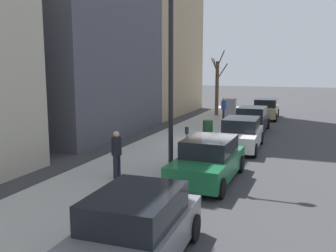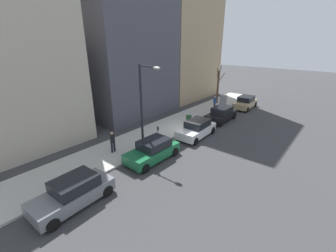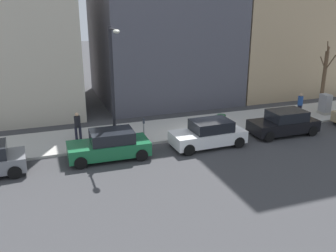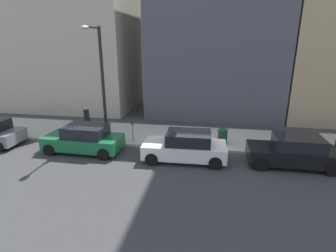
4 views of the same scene
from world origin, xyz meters
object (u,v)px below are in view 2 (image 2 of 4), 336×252
(parking_meter, at_px, (158,133))
(pedestrian_near_meter, at_px, (215,102))
(parked_car_grey, at_px, (73,192))
(streetlamp, at_px, (144,102))
(parked_car_green, at_px, (153,150))
(parked_car_tan, at_px, (245,103))
(pedestrian_midblock, at_px, (113,141))
(office_tower_left, at_px, (173,0))
(parked_car_black, at_px, (221,114))
(utility_box, at_px, (223,100))
(office_block_center, at_px, (117,49))
(parked_car_white, at_px, (197,129))
(trash_bin, at_px, (189,120))
(bare_tree, at_px, (218,86))

(parking_meter, height_order, pedestrian_near_meter, pedestrian_near_meter)
(parked_car_grey, relative_size, streetlamp, 0.65)
(parked_car_green, distance_m, parked_car_grey, 6.17)
(parked_car_tan, xyz_separation_m, parking_meter, (1.63, 14.99, 0.24))
(parked_car_green, height_order, pedestrian_midblock, pedestrian_midblock)
(parked_car_grey, xyz_separation_m, office_tower_left, (12.00, -23.75, 12.74))
(parked_car_black, relative_size, pedestrian_midblock, 2.54)
(utility_box, relative_size, office_block_center, 0.10)
(pedestrian_near_meter, relative_size, office_tower_left, 0.06)
(streetlamp, bearing_deg, utility_box, -86.23)
(parked_car_black, distance_m, parked_car_green, 10.89)
(utility_box, bearing_deg, office_tower_left, -9.07)
(streetlamp, bearing_deg, pedestrian_midblock, 50.18)
(parked_car_grey, bearing_deg, parked_car_white, -92.44)
(parked_car_black, height_order, parking_meter, parked_car_black)
(parked_car_white, xyz_separation_m, office_block_center, (11.99, -1.25, 6.56))
(pedestrian_near_meter, relative_size, pedestrian_midblock, 1.00)
(parked_car_white, height_order, trash_bin, parked_car_white)
(parked_car_tan, relative_size, parked_car_white, 1.00)
(streetlamp, bearing_deg, parked_car_green, 155.45)
(utility_box, distance_m, trash_bin, 8.52)
(parking_meter, bearing_deg, office_tower_left, -55.75)
(office_block_center, bearing_deg, pedestrian_near_meter, -142.83)
(bare_tree, height_order, office_tower_left, office_tower_left)
(parked_car_tan, relative_size, utility_box, 2.97)
(utility_box, xyz_separation_m, pedestrian_midblock, (0.56, 17.32, 0.24))
(parked_car_green, xyz_separation_m, office_tower_left, (11.94, -17.58, 12.74))
(parked_car_tan, height_order, office_tower_left, office_tower_left)
(parked_car_black, bearing_deg, pedestrian_near_meter, -51.30)
(parking_meter, bearing_deg, parked_car_tan, -96.20)
(pedestrian_midblock, distance_m, office_block_center, 13.55)
(parking_meter, bearing_deg, trash_bin, -85.09)
(office_tower_left, height_order, office_block_center, office_tower_left)
(streetlamp, relative_size, office_tower_left, 0.24)
(parking_meter, bearing_deg, streetlamp, 95.68)
(parked_car_green, bearing_deg, trash_bin, -74.02)
(parked_car_grey, bearing_deg, office_tower_left, -65.10)
(office_tower_left, relative_size, office_block_center, 1.85)
(streetlamp, bearing_deg, office_tower_left, -58.06)
(streetlamp, height_order, office_tower_left, office_tower_left)
(parked_car_green, height_order, office_tower_left, office_tower_left)
(parked_car_black, xyz_separation_m, office_block_center, (11.75, 4.01, 6.56))
(parked_car_tan, xyz_separation_m, pedestrian_near_meter, (2.59, 3.35, 0.35))
(bare_tree, xyz_separation_m, pedestrian_midblock, (-0.73, 18.10, -1.41))
(parked_car_white, distance_m, bare_tree, 11.98)
(office_block_center, bearing_deg, parked_car_white, 174.04)
(trash_bin, bearing_deg, parked_car_white, 138.42)
(bare_tree, bearing_deg, parked_car_black, 121.30)
(bare_tree, bearing_deg, parking_meter, 98.40)
(parked_car_white, xyz_separation_m, parked_car_grey, (0.11, 11.81, 0.00))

